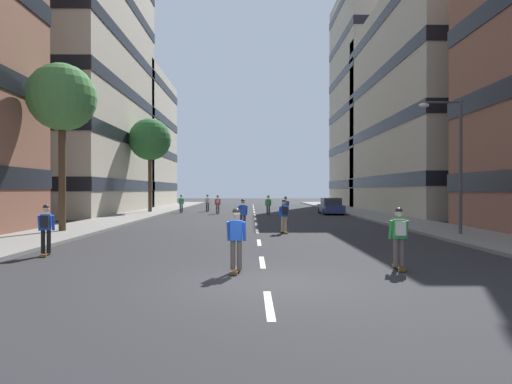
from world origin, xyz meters
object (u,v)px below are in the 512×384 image
(skater_0, at_px, (46,227))
(skater_5, at_px, (268,204))
(street_tree_mid, at_px, (150,140))
(streetlamp_right, at_px, (453,152))
(street_tree_near, at_px, (62,99))
(skater_7, at_px, (181,203))
(skater_9, at_px, (399,234))
(skater_3, at_px, (218,203))
(skater_8, at_px, (284,214))
(skater_2, at_px, (236,237))
(skater_1, at_px, (207,202))
(skater_4, at_px, (243,213))
(skater_6, at_px, (286,207))
(parked_car_near, at_px, (331,207))

(skater_0, height_order, skater_5, same)
(street_tree_mid, height_order, streetlamp_right, street_tree_mid)
(street_tree_near, bearing_deg, skater_7, 81.14)
(skater_5, bearing_deg, skater_9, -84.03)
(skater_3, relative_size, skater_7, 1.00)
(street_tree_mid, bearing_deg, skater_9, -64.71)
(skater_8, bearing_deg, skater_2, -101.47)
(skater_5, bearing_deg, skater_1, 132.36)
(street_tree_mid, relative_size, skater_1, 5.13)
(skater_7, bearing_deg, skater_1, 45.58)
(skater_4, distance_m, skater_6, 8.79)
(skater_6, height_order, skater_9, same)
(skater_8, height_order, skater_9, same)
(skater_1, xyz_separation_m, skater_8, (6.26, -22.11, 0.00))
(skater_5, relative_size, skater_8, 1.00)
(skater_1, relative_size, skater_9, 1.00)
(parked_car_near, height_order, skater_3, skater_3)
(skater_5, xyz_separation_m, skater_9, (2.69, -25.70, 0.03))
(street_tree_mid, distance_m, skater_3, 9.36)
(skater_8, bearing_deg, skater_4, 149.63)
(skater_1, bearing_deg, skater_8, -74.20)
(skater_0, height_order, skater_2, same)
(streetlamp_right, distance_m, skater_1, 27.98)
(street_tree_near, height_order, streetlamp_right, street_tree_near)
(skater_3, height_order, skater_5, same)
(skater_9, bearing_deg, skater_4, 112.12)
(street_tree_mid, height_order, skater_1, street_tree_mid)
(skater_4, bearing_deg, skater_8, -30.37)
(parked_car_near, relative_size, skater_6, 2.47)
(parked_car_near, distance_m, street_tree_mid, 18.67)
(skater_2, height_order, skater_5, same)
(skater_0, distance_m, skater_3, 25.64)
(skater_2, xyz_separation_m, skater_3, (-2.70, 28.38, 0.03))
(skater_7, bearing_deg, street_tree_mid, -179.27)
(skater_1, height_order, skater_2, same)
(skater_3, bearing_deg, skater_6, -55.30)
(streetlamp_right, height_order, skater_5, streetlamp_right)
(skater_0, distance_m, skater_5, 24.58)
(skater_0, bearing_deg, skater_4, 53.03)
(skater_5, bearing_deg, street_tree_near, -126.78)
(skater_5, xyz_separation_m, skater_7, (-8.40, 4.27, 0.00))
(streetlamp_right, bearing_deg, street_tree_near, 174.65)
(street_tree_mid, relative_size, skater_7, 5.13)
(skater_2, distance_m, skater_9, 4.66)
(street_tree_mid, relative_size, skater_4, 5.13)
(skater_0, distance_m, skater_8, 11.62)
(skater_1, distance_m, skater_3, 4.55)
(street_tree_mid, height_order, skater_7, street_tree_mid)
(skater_2, relative_size, skater_4, 1.00)
(streetlamp_right, bearing_deg, skater_8, 168.13)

